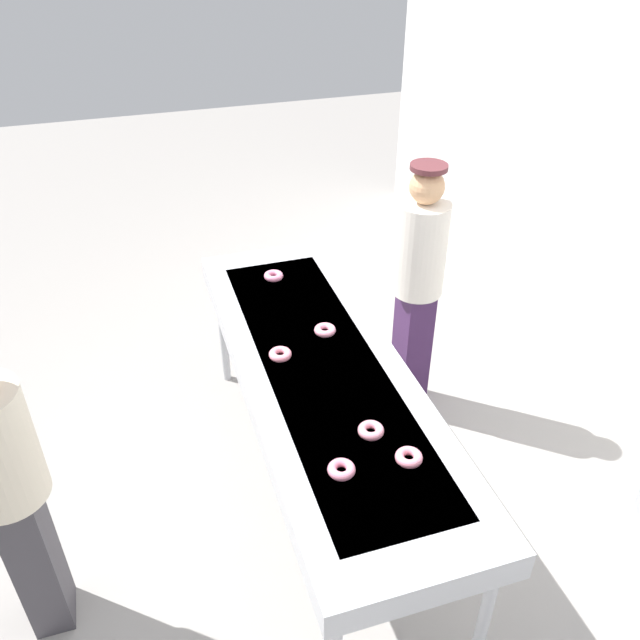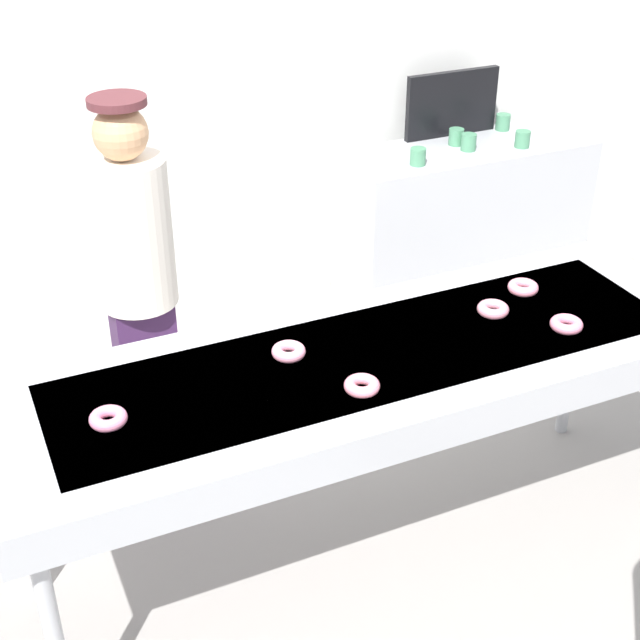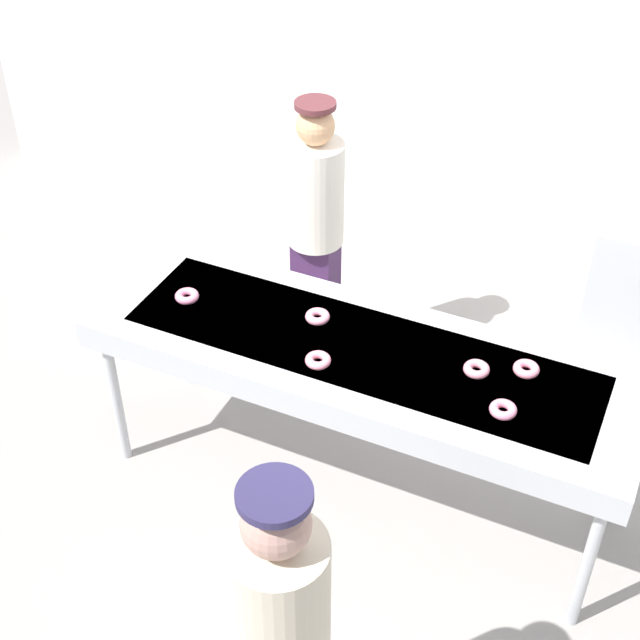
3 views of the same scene
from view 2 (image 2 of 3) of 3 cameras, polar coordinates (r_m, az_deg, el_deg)
ground_plane at (r=3.79m, az=2.79°, el=-14.40°), size 16.00×16.00×0.00m
back_wall at (r=4.93m, az=-8.91°, el=15.26°), size 8.00×0.12×2.81m
fryer_conveyor at (r=3.23m, az=3.19°, el=-3.24°), size 2.66×0.83×0.96m
strawberry_donut_0 at (r=3.65m, az=12.63°, el=2.01°), size 0.14×0.14×0.04m
strawberry_donut_1 at (r=3.16m, az=-1.99°, el=-1.98°), size 0.14×0.14×0.04m
strawberry_donut_2 at (r=3.43m, az=15.21°, el=-0.26°), size 0.13×0.13×0.04m
strawberry_donut_3 at (r=2.91m, az=-13.16°, el=-6.04°), size 0.12×0.12×0.04m
strawberry_donut_4 at (r=3.47m, az=10.81°, el=0.67°), size 0.16×0.16×0.04m
strawberry_donut_5 at (r=2.99m, az=2.65°, el=-4.14°), size 0.14×0.14×0.04m
worker_baker at (r=3.68m, az=-11.35°, el=2.11°), size 0.31×0.31×1.72m
prep_counter at (r=5.47m, az=8.96°, el=6.22°), size 1.47×0.53×0.91m
paper_cup_0 at (r=5.22m, az=9.31°, el=10.96°), size 0.08×0.08×0.09m
paper_cup_1 at (r=5.33m, az=12.60°, el=11.03°), size 0.08×0.08×0.09m
paper_cup_2 at (r=4.97m, az=6.17°, el=10.17°), size 0.08×0.08×0.09m
paper_cup_3 at (r=5.30m, az=8.55°, el=11.31°), size 0.08×0.08×0.09m
paper_cup_4 at (r=5.59m, az=11.41°, el=12.09°), size 0.08×0.08×0.09m
menu_display at (r=5.41m, az=8.28°, el=13.30°), size 0.58×0.04×0.37m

